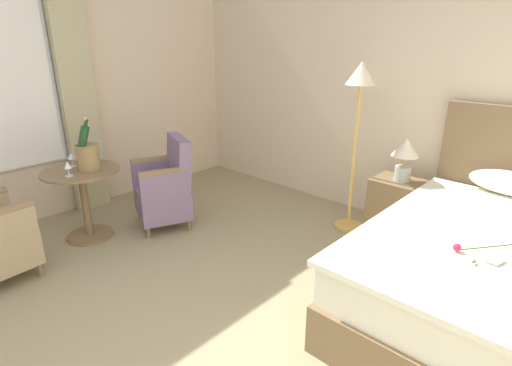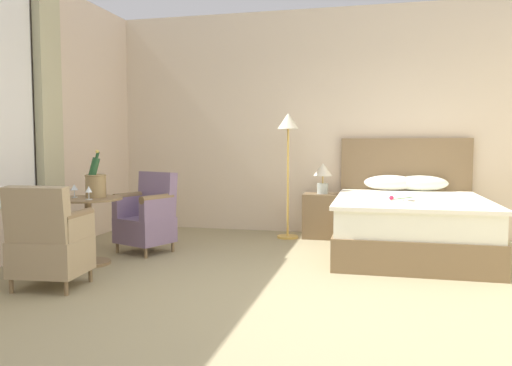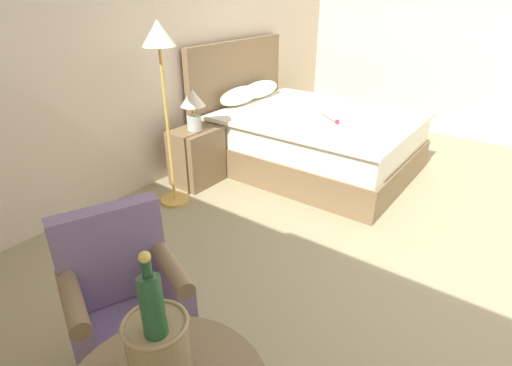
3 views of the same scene
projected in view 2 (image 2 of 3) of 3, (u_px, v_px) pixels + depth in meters
The scene contains 12 objects.
ground_plane at pixel (297, 301), 3.95m from camera, with size 7.82×7.82×0.00m, color #9A8D68.
wall_headboard_side at pixel (332, 122), 6.96m from camera, with size 6.31×0.12×3.11m.
bed at pixel (409, 222), 5.71m from camera, with size 1.68×2.19×1.33m.
nightstand at pixel (322, 216), 6.65m from camera, with size 0.52×0.37×0.59m.
bedside_lamp at pixel (323, 174), 6.61m from camera, with size 0.25×0.25×0.41m.
floor_lamp_brass at pixel (288, 138), 6.56m from camera, with size 0.28×0.28×1.66m.
side_table_round at pixel (89, 224), 5.16m from camera, with size 0.70×0.70×0.69m.
champagne_bucket at pixel (95, 183), 5.18m from camera, with size 0.22×0.22×0.49m.
wine_glass_near_bucket at pixel (74, 188), 5.18m from camera, with size 0.08×0.08×0.14m.
wine_glass_near_edge at pixel (89, 190), 4.97m from camera, with size 0.07×0.07×0.14m.
armchair_by_window at pixel (148, 217), 5.76m from camera, with size 0.70×0.69×0.93m.
armchair_facing_bed at pixel (49, 242), 4.28m from camera, with size 0.61×0.58×0.90m.
Camera 2 is at (0.57, -3.84, 1.24)m, focal length 35.00 mm.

